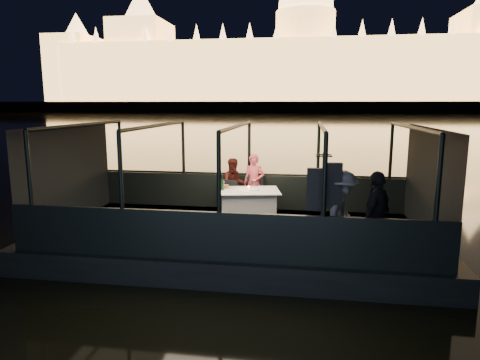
# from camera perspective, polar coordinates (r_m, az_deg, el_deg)

# --- Properties ---
(river_water) EXTENTS (500.00, 500.00, 0.00)m
(river_water) POSITION_cam_1_polar(r_m,az_deg,el_deg) (89.22, 7.89, 7.96)
(river_water) COLOR black
(river_water) RESTS_ON ground
(boat_hull) EXTENTS (8.60, 4.40, 1.00)m
(boat_hull) POSITION_cam_1_polar(r_m,az_deg,el_deg) (9.83, -0.36, -9.34)
(boat_hull) COLOR black
(boat_hull) RESTS_ON river_water
(boat_deck) EXTENTS (8.00, 4.00, 0.04)m
(boat_deck) POSITION_cam_1_polar(r_m,az_deg,el_deg) (9.68, -0.36, -6.66)
(boat_deck) COLOR black
(boat_deck) RESTS_ON boat_hull
(gunwale_port) EXTENTS (8.00, 0.08, 0.90)m
(gunwale_port) POSITION_cam_1_polar(r_m,az_deg,el_deg) (11.48, 1.22, -1.56)
(gunwale_port) COLOR black
(gunwale_port) RESTS_ON boat_deck
(gunwale_starboard) EXTENTS (8.00, 0.08, 0.90)m
(gunwale_starboard) POSITION_cam_1_polar(r_m,az_deg,el_deg) (7.66, -2.76, -7.57)
(gunwale_starboard) COLOR black
(gunwale_starboard) RESTS_ON boat_deck
(cabin_glass_port) EXTENTS (8.00, 0.02, 1.40)m
(cabin_glass_port) POSITION_cam_1_polar(r_m,az_deg,el_deg) (11.30, 1.24, 4.16)
(cabin_glass_port) COLOR #99B2B2
(cabin_glass_port) RESTS_ON gunwale_port
(cabin_glass_starboard) EXTENTS (8.00, 0.02, 1.40)m
(cabin_glass_starboard) POSITION_cam_1_polar(r_m,az_deg,el_deg) (7.39, -2.84, 0.95)
(cabin_glass_starboard) COLOR #99B2B2
(cabin_glass_starboard) RESTS_ON gunwale_starboard
(cabin_roof_glass) EXTENTS (8.00, 4.00, 0.02)m
(cabin_roof_glass) POSITION_cam_1_polar(r_m,az_deg,el_deg) (9.28, -0.38, 7.19)
(cabin_roof_glass) COLOR #99B2B2
(cabin_roof_glass) RESTS_ON boat_deck
(end_wall_fore) EXTENTS (0.02, 4.00, 2.30)m
(end_wall_fore) POSITION_cam_1_polar(r_m,az_deg,el_deg) (10.78, -21.86, 0.72)
(end_wall_fore) COLOR black
(end_wall_fore) RESTS_ON boat_deck
(end_wall_aft) EXTENTS (0.02, 4.00, 2.30)m
(end_wall_aft) POSITION_cam_1_polar(r_m,az_deg,el_deg) (9.63, 23.85, -0.47)
(end_wall_aft) COLOR black
(end_wall_aft) RESTS_ON boat_deck
(canopy_ribs) EXTENTS (8.00, 4.00, 2.30)m
(canopy_ribs) POSITION_cam_1_polar(r_m,az_deg,el_deg) (9.41, -0.37, 0.17)
(canopy_ribs) COLOR black
(canopy_ribs) RESTS_ON boat_deck
(embankment) EXTENTS (400.00, 140.00, 6.00)m
(embankment) POSITION_cam_1_polar(r_m,az_deg,el_deg) (219.16, 8.49, 9.46)
(embankment) COLOR #423D33
(embankment) RESTS_ON ground
(parliament_building) EXTENTS (220.00, 32.00, 60.00)m
(parliament_building) POSITION_cam_1_polar(r_m,az_deg,el_deg) (185.94, 8.65, 18.00)
(parliament_building) COLOR #F2D18C
(parliament_building) RESTS_ON embankment
(dining_table_central) EXTENTS (1.63, 1.31, 0.77)m
(dining_table_central) POSITION_cam_1_polar(r_m,az_deg,el_deg) (10.18, 1.10, -3.46)
(dining_table_central) COLOR white
(dining_table_central) RESTS_ON boat_deck
(chair_port_left) EXTENTS (0.51, 0.51, 0.85)m
(chair_port_left) POSITION_cam_1_polar(r_m,az_deg,el_deg) (10.78, -1.47, -2.34)
(chair_port_left) COLOR black
(chair_port_left) RESTS_ON boat_deck
(chair_port_right) EXTENTS (0.53, 0.53, 0.92)m
(chair_port_right) POSITION_cam_1_polar(r_m,az_deg,el_deg) (10.95, 1.88, -2.14)
(chair_port_right) COLOR black
(chair_port_right) RESTS_ON boat_deck
(coat_stand) EXTENTS (0.66, 0.60, 1.94)m
(coat_stand) POSITION_cam_1_polar(r_m,az_deg,el_deg) (7.79, 10.86, -3.99)
(coat_stand) COLOR black
(coat_stand) RESTS_ON boat_deck
(person_woman_coral) EXTENTS (0.59, 0.43, 1.51)m
(person_woman_coral) POSITION_cam_1_polar(r_m,az_deg,el_deg) (11.04, 1.87, -0.44)
(person_woman_coral) COLOR #DB4F5B
(person_woman_coral) RESTS_ON boat_deck
(person_man_maroon) EXTENTS (0.79, 0.69, 1.39)m
(person_man_maroon) POSITION_cam_1_polar(r_m,az_deg,el_deg) (11.08, -0.78, -0.40)
(person_man_maroon) COLOR #3D1411
(person_man_maroon) RESTS_ON boat_deck
(passenger_stripe) EXTENTS (0.86, 1.16, 1.60)m
(passenger_stripe) POSITION_cam_1_polar(r_m,az_deg,el_deg) (8.03, 13.41, -4.03)
(passenger_stripe) COLOR white
(passenger_stripe) RESTS_ON boat_deck
(passenger_dark) EXTENTS (0.85, 1.03, 1.63)m
(passenger_dark) POSITION_cam_1_polar(r_m,az_deg,el_deg) (7.95, 17.73, -4.39)
(passenger_dark) COLOR black
(passenger_dark) RESTS_ON boat_deck
(wine_bottle) EXTENTS (0.07, 0.07, 0.29)m
(wine_bottle) POSITION_cam_1_polar(r_m,az_deg,el_deg) (10.07, -2.34, -0.52)
(wine_bottle) COLOR #133418
(wine_bottle) RESTS_ON dining_table_central
(bread_basket) EXTENTS (0.28, 0.28, 0.08)m
(bread_basket) POSITION_cam_1_polar(r_m,az_deg,el_deg) (10.33, -2.08, -0.87)
(bread_basket) COLOR olive
(bread_basket) RESTS_ON dining_table_central
(amber_candle) EXTENTS (0.05, 0.05, 0.07)m
(amber_candle) POSITION_cam_1_polar(r_m,az_deg,el_deg) (10.18, 1.19, -1.03)
(amber_candle) COLOR orange
(amber_candle) RESTS_ON dining_table_central
(plate_near) EXTENTS (0.33, 0.33, 0.02)m
(plate_near) POSITION_cam_1_polar(r_m,az_deg,el_deg) (10.12, 1.90, -1.29)
(plate_near) COLOR silver
(plate_near) RESTS_ON dining_table_central
(plate_far) EXTENTS (0.30, 0.30, 0.02)m
(plate_far) POSITION_cam_1_polar(r_m,az_deg,el_deg) (10.37, -1.22, -1.01)
(plate_far) COLOR silver
(plate_far) RESTS_ON dining_table_central
(wine_glass_white) EXTENTS (0.08, 0.08, 0.19)m
(wine_glass_white) POSITION_cam_1_polar(r_m,az_deg,el_deg) (10.19, -2.23, -0.71)
(wine_glass_white) COLOR white
(wine_glass_white) RESTS_ON dining_table_central
(wine_glass_red) EXTENTS (0.07, 0.07, 0.19)m
(wine_glass_red) POSITION_cam_1_polar(r_m,az_deg,el_deg) (10.37, 1.95, -0.52)
(wine_glass_red) COLOR white
(wine_glass_red) RESTS_ON dining_table_central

